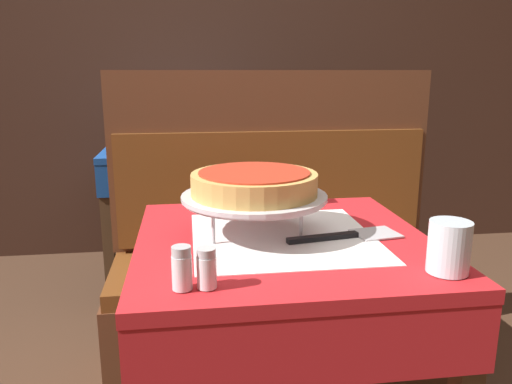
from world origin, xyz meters
TOP-DOWN VIEW (x-y plane):
  - dining_table_front at (0.00, 0.00)m, footprint 0.69×0.69m
  - dining_table_rear at (-0.24, 1.57)m, footprint 0.80×0.80m
  - booth_bench at (0.12, 0.71)m, footprint 1.31×0.48m
  - back_wall_panel at (0.00, 2.14)m, footprint 6.00×0.04m
  - pizza_pan_stand at (-0.07, 0.03)m, footprint 0.35×0.35m
  - deep_dish_pizza at (-0.07, 0.03)m, footprint 0.30×0.30m
  - pizza_server at (0.15, -0.03)m, footprint 0.29×0.10m
  - water_glass_near at (0.28, -0.26)m, footprint 0.08×0.08m
  - salt_shaker at (-0.24, -0.27)m, footprint 0.04×0.04m
  - pepper_shaker at (-0.19, -0.27)m, footprint 0.04×0.04m
  - napkin_holder at (0.08, 0.30)m, footprint 0.10×0.05m
  - condiment_caddy at (-0.32, 1.56)m, footprint 0.12×0.12m

SIDE VIEW (x-z plane):
  - booth_bench at x=0.12m, z-range -0.25..0.92m
  - dining_table_front at x=0.00m, z-range 0.28..1.06m
  - dining_table_rear at x=-0.24m, z-range 0.28..1.07m
  - pizza_server at x=0.15m, z-range 0.78..0.79m
  - pepper_shaker at x=-0.19m, z-range 0.78..0.86m
  - salt_shaker at x=-0.24m, z-range 0.78..0.86m
  - napkin_holder at x=0.08m, z-range 0.78..0.87m
  - condiment_caddy at x=-0.32m, z-range 0.76..0.90m
  - water_glass_near at x=0.28m, z-range 0.78..0.88m
  - pizza_pan_stand at x=-0.07m, z-range 0.82..0.92m
  - deep_dish_pizza at x=-0.07m, z-range 0.88..0.94m
  - back_wall_panel at x=0.00m, z-range 0.00..2.40m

